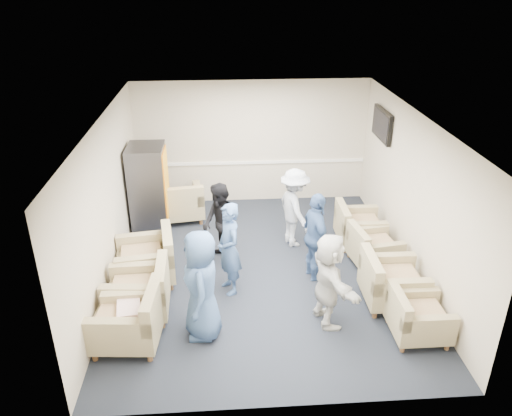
{
  "coord_description": "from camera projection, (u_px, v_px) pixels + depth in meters",
  "views": [
    {
      "loc": [
        -0.63,
        -7.33,
        4.74
      ],
      "look_at": [
        -0.1,
        0.2,
        1.12
      ],
      "focal_mm": 35.0,
      "sensor_mm": 36.0,
      "label": 1
    }
  ],
  "objects": [
    {
      "name": "ceiling",
      "position": [
        264.0,
        119.0,
        7.52
      ],
      "size": [
        6.0,
        6.0,
        0.0
      ],
      "primitive_type": "plane",
      "rotation": [
        3.14,
        0.0,
        0.0
      ],
      "color": "silver",
      "rests_on": "back_wall"
    },
    {
      "name": "pillow",
      "position": [
        129.0,
        310.0,
        6.81
      ],
      "size": [
        0.37,
        0.45,
        0.12
      ],
      "primitive_type": "cube",
      "rotation": [
        0.0,
        0.0,
        -1.41
      ],
      "color": "white",
      "rests_on": "armchair_left_near"
    },
    {
      "name": "floor",
      "position": [
        263.0,
        271.0,
        8.69
      ],
      "size": [
        6.0,
        6.0,
        0.0
      ],
      "primitive_type": "plane",
      "color": "black",
      "rests_on": "ground"
    },
    {
      "name": "armchair_left_near",
      "position": [
        131.0,
        321.0,
        6.88
      ],
      "size": [
        0.98,
        0.98,
        0.73
      ],
      "rotation": [
        0.0,
        0.0,
        -1.65
      ],
      "color": "#93855F",
      "rests_on": "floor"
    },
    {
      "name": "back_wall",
      "position": [
        252.0,
        143.0,
        10.8
      ],
      "size": [
        5.0,
        0.02,
        2.7
      ],
      "primitive_type": "cube",
      "color": "beige",
      "rests_on": "floor"
    },
    {
      "name": "armchair_corner",
      "position": [
        181.0,
        204.0,
        10.32
      ],
      "size": [
        1.02,
        1.02,
        0.72
      ],
      "rotation": [
        0.0,
        0.0,
        3.29
      ],
      "color": "#93855F",
      "rests_on": "floor"
    },
    {
      "name": "person_mid_left",
      "position": [
        229.0,
        249.0,
        7.84
      ],
      "size": [
        0.54,
        0.65,
        1.54
      ],
      "primitive_type": "imported",
      "rotation": [
        0.0,
        0.0,
        -1.22
      ],
      "color": "#3A588B",
      "rests_on": "floor"
    },
    {
      "name": "armchair_right_near",
      "position": [
        415.0,
        318.0,
        7.02
      ],
      "size": [
        0.77,
        0.77,
        0.62
      ],
      "rotation": [
        0.0,
        0.0,
        1.57
      ],
      "color": "#93855F",
      "rests_on": "floor"
    },
    {
      "name": "person_front_left",
      "position": [
        202.0,
        285.0,
        6.85
      ],
      "size": [
        0.54,
        0.81,
        1.64
      ],
      "primitive_type": "imported",
      "rotation": [
        0.0,
        0.0,
        -1.55
      ],
      "color": "#3A588B",
      "rests_on": "floor"
    },
    {
      "name": "vending_machine",
      "position": [
        149.0,
        188.0,
        9.76
      ],
      "size": [
        0.7,
        0.82,
        1.73
      ],
      "color": "#48484F",
      "rests_on": "floor"
    },
    {
      "name": "tv",
      "position": [
        382.0,
        125.0,
        9.57
      ],
      "size": [
        0.1,
        1.0,
        0.58
      ],
      "color": "black",
      "rests_on": "right_wall"
    },
    {
      "name": "left_wall",
      "position": [
        107.0,
        205.0,
        7.95
      ],
      "size": [
        0.02,
        6.0,
        2.7
      ],
      "primitive_type": "cube",
      "color": "beige",
      "rests_on": "floor"
    },
    {
      "name": "armchair_right_far",
      "position": [
        357.0,
        227.0,
        9.44
      ],
      "size": [
        0.84,
        0.84,
        0.66
      ],
      "rotation": [
        0.0,
        0.0,
        1.56
      ],
      "color": "#93855F",
      "rests_on": "floor"
    },
    {
      "name": "armchair_right_midfar",
      "position": [
        371.0,
        249.0,
        8.75
      ],
      "size": [
        0.9,
        0.9,
        0.63
      ],
      "rotation": [
        0.0,
        0.0,
        1.72
      ],
      "color": "#93855F",
      "rests_on": "floor"
    },
    {
      "name": "armchair_left_far",
      "position": [
        149.0,
        260.0,
        8.3
      ],
      "size": [
        1.05,
        1.05,
        0.74
      ],
      "rotation": [
        0.0,
        0.0,
        -1.43
      ],
      "color": "#93855F",
      "rests_on": "floor"
    },
    {
      "name": "front_wall",
      "position": [
        286.0,
        316.0,
        5.4
      ],
      "size": [
        5.0,
        0.02,
        2.7
      ],
      "primitive_type": "cube",
      "color": "beige",
      "rests_on": "floor"
    },
    {
      "name": "backpack",
      "position": [
        162.0,
        267.0,
        8.39
      ],
      "size": [
        0.3,
        0.25,
        0.44
      ],
      "rotation": [
        0.0,
        0.0,
        -0.31
      ],
      "color": "black",
      "rests_on": "floor"
    },
    {
      "name": "person_mid_right",
      "position": [
        316.0,
        237.0,
        8.18
      ],
      "size": [
        0.54,
        0.96,
        1.54
      ],
      "primitive_type": "imported",
      "rotation": [
        0.0,
        0.0,
        1.76
      ],
      "color": "#3A588B",
      "rests_on": "floor"
    },
    {
      "name": "armchair_right_midnear",
      "position": [
        389.0,
        283.0,
        7.72
      ],
      "size": [
        0.9,
        0.9,
        0.71
      ],
      "rotation": [
        0.0,
        0.0,
        1.56
      ],
      "color": "#93855F",
      "rests_on": "floor"
    },
    {
      "name": "person_back_left",
      "position": [
        220.0,
        225.0,
        8.65
      ],
      "size": [
        0.79,
        0.88,
        1.49
      ],
      "primitive_type": "imported",
      "rotation": [
        0.0,
        0.0,
        -1.19
      ],
      "color": "black",
      "rests_on": "floor"
    },
    {
      "name": "right_wall",
      "position": [
        413.0,
        196.0,
        8.26
      ],
      "size": [
        0.02,
        6.0,
        2.7
      ],
      "primitive_type": "cube",
      "color": "beige",
      "rests_on": "floor"
    },
    {
      "name": "armchair_left_mid",
      "position": [
        142.0,
        294.0,
        7.47
      ],
      "size": [
        0.93,
        0.93,
        0.72
      ],
      "rotation": [
        0.0,
        0.0,
        -1.54
      ],
      "color": "#93855F",
      "rests_on": "floor"
    },
    {
      "name": "person_front_right",
      "position": [
        329.0,
        280.0,
        7.14
      ],
      "size": [
        0.67,
        1.4,
        1.45
      ],
      "primitive_type": "imported",
      "rotation": [
        0.0,
        0.0,
        1.75
      ],
      "color": "silver",
      "rests_on": "floor"
    },
    {
      "name": "person_back_right",
      "position": [
        294.0,
        208.0,
        9.22
      ],
      "size": [
        0.82,
        1.1,
        1.51
      ],
      "primitive_type": "imported",
      "rotation": [
        0.0,
        0.0,
        1.87
      ],
      "color": "silver",
      "rests_on": "floor"
    },
    {
      "name": "chair_rail",
      "position": [
        252.0,
        162.0,
        10.98
      ],
      "size": [
        4.98,
        0.04,
        0.06
      ],
      "primitive_type": "cube",
      "color": "white",
      "rests_on": "back_wall"
    }
  ]
}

